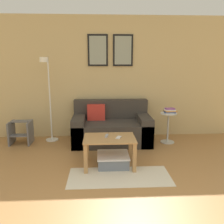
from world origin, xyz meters
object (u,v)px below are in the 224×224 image
Objects in this scene: coffee_table at (109,144)px; floor_lamp at (48,93)px; storage_bin at (113,160)px; book_stack at (170,111)px; cell_phone at (119,137)px; remote_control at (107,136)px; couch at (111,128)px; step_stool at (21,132)px; side_table at (168,125)px.

coffee_table is 0.47× the size of floor_lamp.
book_stack reaches higher than storage_bin.
book_stack is at bearing -3.16° from floor_lamp.
book_stack is 1.83× the size of cell_phone.
storage_bin is 0.40m from remote_control.
coffee_table is at bearing -47.88° from remote_control.
couch is 1.15m from storage_bin.
step_stool is (-2.97, 0.11, -0.42)m from book_stack.
side_table reaches higher than coffee_table.
remote_control is (-0.13, -1.08, 0.19)m from couch.
remote_control is at bearing -44.78° from floor_lamp.
cell_phone is at bearing -42.26° from floor_lamp.
coffee_table is 0.14m from remote_control.
book_stack reaches higher than side_table.
couch is at bearing 174.59° from book_stack.
coffee_table is 1.76m from floor_lamp.
floor_lamp reaches higher than step_stool.
floor_lamp is 2.77× the size of side_table.
side_table is at bearing -1.73° from step_stool.
side_table reaches higher than storage_bin.
couch is 1.10m from remote_control.
book_stack is at bearing 39.69° from coffee_table.
floor_lamp reaches higher than storage_bin.
cell_phone is (-1.11, -1.04, -0.19)m from book_stack.
step_stool is at bearing 166.68° from cell_phone.
coffee_table is at bearing -168.75° from storage_bin.
side_table reaches higher than remote_control.
couch is 1.94× the size of coffee_table.
coffee_table reaches higher than step_stool.
remote_control reaches higher than cell_phone.
book_stack is (1.16, -0.11, 0.37)m from couch.
floor_lamp is 3.72× the size of step_stool.
remote_control is 0.33× the size of step_stool.
storage_bin is at bearing -32.41° from step_stool.
couch is at bearing -1.04° from floor_lamp.
remote_control is (-1.27, -0.99, 0.11)m from side_table.
coffee_table is 0.18m from cell_phone.
remote_control is 1.07× the size of cell_phone.
coffee_table is 3.11× the size of book_stack.
coffee_table is 1.74× the size of step_stool.
side_table is 1.53m from cell_phone.
remote_control is 0.20m from cell_phone.
step_stool is (-2.96, 0.09, -0.12)m from side_table.
couch is at bearing 85.71° from coffee_table.
couch reaches higher than step_stool.
side_table is at bearing 41.57° from storage_bin.
couch is 2.52× the size of side_table.
floor_lamp reaches higher than book_stack.
storage_bin is at bearing -18.57° from remote_control.
remote_control reaches higher than storage_bin.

